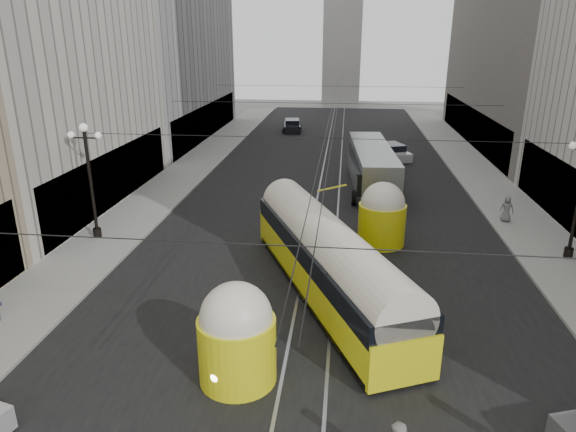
# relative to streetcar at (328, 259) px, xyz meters

# --- Properties ---
(road) EXTENTS (20.00, 85.00, 0.02)m
(road) POSITION_rel_streetcar_xyz_m (-0.50, 19.65, -1.73)
(road) COLOR black
(road) RESTS_ON ground
(sidewalk_left) EXTENTS (4.00, 72.00, 0.15)m
(sidewalk_left) POSITION_rel_streetcar_xyz_m (-12.50, 23.15, -1.66)
(sidewalk_left) COLOR gray
(sidewalk_left) RESTS_ON ground
(sidewalk_right) EXTENTS (4.00, 72.00, 0.15)m
(sidewalk_right) POSITION_rel_streetcar_xyz_m (11.50, 23.15, -1.66)
(sidewalk_right) COLOR gray
(sidewalk_right) RESTS_ON ground
(rail_left) EXTENTS (0.12, 85.00, 0.04)m
(rail_left) POSITION_rel_streetcar_xyz_m (-1.25, 19.65, -1.73)
(rail_left) COLOR gray
(rail_left) RESTS_ON ground
(rail_right) EXTENTS (0.12, 85.00, 0.04)m
(rail_right) POSITION_rel_streetcar_xyz_m (0.25, 19.65, -1.73)
(rail_right) COLOR gray
(rail_right) RESTS_ON ground
(building_left_far) EXTENTS (12.60, 28.60, 28.60)m
(building_left_far) POSITION_rel_streetcar_xyz_m (-20.49, 35.15, 12.58)
(building_left_far) COLOR #999999
(building_left_far) RESTS_ON ground
(distant_tower) EXTENTS (6.00, 6.00, 31.36)m
(distant_tower) POSITION_rel_streetcar_xyz_m (-0.50, 67.15, 13.23)
(distant_tower) COLOR #B2AFA8
(distant_tower) RESTS_ON ground
(lamppost_left_mid) EXTENTS (1.86, 0.44, 6.37)m
(lamppost_left_mid) POSITION_rel_streetcar_xyz_m (-13.10, 5.15, 2.01)
(lamppost_left_mid) COLOR black
(lamppost_left_mid) RESTS_ON sidewalk_left
(catenary) EXTENTS (25.00, 72.00, 0.23)m
(catenary) POSITION_rel_streetcar_xyz_m (-0.38, 18.64, 4.15)
(catenary) COLOR black
(catenary) RESTS_ON ground
(streetcar) EXTENTS (7.96, 15.04, 3.55)m
(streetcar) POSITION_rel_streetcar_xyz_m (0.00, 0.00, 0.00)
(streetcar) COLOR yellow
(streetcar) RESTS_ON ground
(city_bus) EXTENTS (3.41, 12.58, 3.16)m
(city_bus) POSITION_rel_streetcar_xyz_m (2.58, 17.11, -0.00)
(city_bus) COLOR gray
(city_bus) RESTS_ON ground
(sedan_white_far) EXTENTS (3.39, 4.93, 1.44)m
(sedan_white_far) POSITION_rel_streetcar_xyz_m (4.92, 27.20, -1.08)
(sedan_white_far) COLOR silver
(sedan_white_far) RESTS_ON ground
(sedan_dark_far) EXTENTS (2.43, 4.73, 1.43)m
(sedan_dark_far) POSITION_rel_streetcar_xyz_m (-5.80, 40.65, -1.09)
(sedan_dark_far) COLOR black
(sedan_dark_far) RESTS_ON ground
(pedestrian_sidewalk_right) EXTENTS (0.91, 0.75, 1.60)m
(pedestrian_sidewalk_right) POSITION_rel_streetcar_xyz_m (10.44, 10.34, -0.78)
(pedestrian_sidewalk_right) COLOR slate
(pedestrian_sidewalk_right) RESTS_ON sidewalk_right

